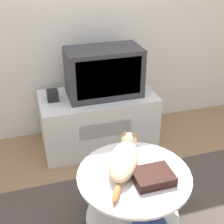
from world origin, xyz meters
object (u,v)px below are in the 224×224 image
tv (104,72)px  speaker (53,96)px  dvd_box (153,177)px  cat (124,158)px

tv → speaker: (-0.45, 0.01, -0.16)m
speaker → dvd_box: bearing=-70.2°
dvd_box → speaker: bearing=109.8°
tv → dvd_box: (-0.03, -1.15, -0.20)m
dvd_box → cat: (-0.11, 0.18, 0.03)m
cat → dvd_box: bearing=-120.1°
speaker → dvd_box: speaker is taller
dvd_box → tv: bearing=88.5°
speaker → dvd_box: 1.24m
tv → dvd_box: size_ratio=2.81×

